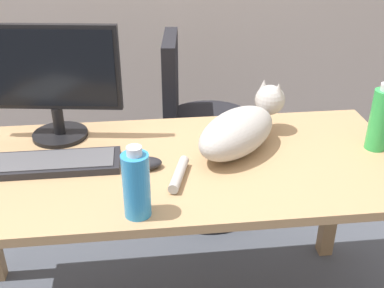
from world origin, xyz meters
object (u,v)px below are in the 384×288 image
(cat, at_px, (241,129))
(spray_bottle, at_px, (136,184))
(monitor, at_px, (52,78))
(office_chair, at_px, (199,141))
(water_bottle, at_px, (380,119))
(keyboard, at_px, (52,163))
(computer_mouse, at_px, (145,163))

(cat, height_order, spray_bottle, spray_bottle)
(monitor, bearing_deg, office_chair, 39.39)
(monitor, xyz_separation_m, spray_bottle, (0.28, -0.51, -0.13))
(monitor, relative_size, water_bottle, 1.99)
(monitor, bearing_deg, spray_bottle, -61.27)
(office_chair, height_order, spray_bottle, office_chair)
(water_bottle, bearing_deg, monitor, 169.07)
(keyboard, relative_size, water_bottle, 1.83)
(spray_bottle, bearing_deg, monitor, 118.73)
(monitor, bearing_deg, cat, -15.00)
(office_chair, xyz_separation_m, water_bottle, (0.53, -0.69, 0.41))
(keyboard, height_order, cat, cat)
(office_chair, distance_m, monitor, 0.92)
(cat, bearing_deg, water_bottle, -5.30)
(monitor, xyz_separation_m, water_bottle, (1.11, -0.21, -0.11))
(keyboard, relative_size, computer_mouse, 4.00)
(monitor, distance_m, spray_bottle, 0.59)
(keyboard, xyz_separation_m, cat, (0.63, 0.05, 0.07))
(water_bottle, bearing_deg, spray_bottle, -160.53)
(keyboard, bearing_deg, water_bottle, 0.19)
(water_bottle, xyz_separation_m, spray_bottle, (-0.83, -0.29, -0.01))
(office_chair, xyz_separation_m, monitor, (-0.58, -0.48, 0.53))
(monitor, height_order, keyboard, monitor)
(cat, relative_size, computer_mouse, 4.17)
(monitor, relative_size, spray_bottle, 2.24)
(cat, bearing_deg, computer_mouse, -164.74)
(water_bottle, bearing_deg, computer_mouse, -176.70)
(computer_mouse, xyz_separation_m, water_bottle, (0.81, 0.05, 0.09))
(office_chair, height_order, keyboard, office_chair)
(keyboard, xyz_separation_m, computer_mouse, (0.30, -0.04, 0.00))
(office_chair, height_order, cat, office_chair)
(office_chair, distance_m, spray_bottle, 1.11)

